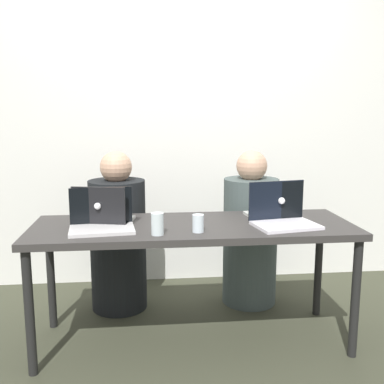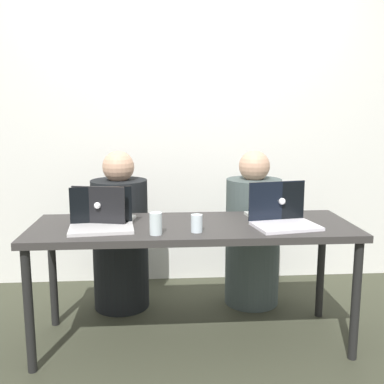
{
  "view_description": "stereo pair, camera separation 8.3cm",
  "coord_description": "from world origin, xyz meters",
  "px_view_note": "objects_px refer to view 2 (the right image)",
  "views": [
    {
      "loc": [
        -0.27,
        -2.53,
        1.37
      ],
      "look_at": [
        0.0,
        0.06,
        0.91
      ],
      "focal_mm": 42.0,
      "sensor_mm": 36.0,
      "label": 1
    },
    {
      "loc": [
        -0.19,
        -2.54,
        1.37
      ],
      "look_at": [
        0.0,
        0.06,
        0.91
      ],
      "focal_mm": 42.0,
      "sensor_mm": 36.0,
      "label": 2
    }
  ],
  "objects_px": {
    "laptop_back_left": "(103,215)",
    "water_glass_left": "(156,225)",
    "person_on_right": "(253,237)",
    "laptop_front_right": "(282,217)",
    "laptop_back_right": "(275,211)",
    "laptop_front_left": "(101,220)",
    "person_on_left": "(120,239)",
    "water_glass_center": "(197,225)"
  },
  "relations": [
    {
      "from": "laptop_back_left",
      "to": "water_glass_left",
      "type": "bearing_deg",
      "value": 151.07
    },
    {
      "from": "person_on_right",
      "to": "laptop_front_right",
      "type": "distance_m",
      "value": 0.67
    },
    {
      "from": "laptop_back_right",
      "to": "laptop_back_left",
      "type": "distance_m",
      "value": 1.04
    },
    {
      "from": "laptop_back_right",
      "to": "laptop_front_left",
      "type": "bearing_deg",
      "value": 0.69
    },
    {
      "from": "laptop_front_left",
      "to": "laptop_back_right",
      "type": "xyz_separation_m",
      "value": [
        1.03,
        0.16,
        0.0
      ]
    },
    {
      "from": "person_on_left",
      "to": "person_on_right",
      "type": "xyz_separation_m",
      "value": [
        0.94,
        0.0,
        -0.0
      ]
    },
    {
      "from": "laptop_front_left",
      "to": "water_glass_center",
      "type": "distance_m",
      "value": 0.54
    },
    {
      "from": "water_glass_left",
      "to": "person_on_right",
      "type": "bearing_deg",
      "value": 47.36
    },
    {
      "from": "person_on_left",
      "to": "laptop_front_left",
      "type": "height_order",
      "value": "person_on_left"
    },
    {
      "from": "laptop_front_right",
      "to": "laptop_back_left",
      "type": "relative_size",
      "value": 1.1
    },
    {
      "from": "laptop_front_right",
      "to": "laptop_front_left",
      "type": "distance_m",
      "value": 1.03
    },
    {
      "from": "laptop_front_left",
      "to": "laptop_back_right",
      "type": "relative_size",
      "value": 1.17
    },
    {
      "from": "person_on_right",
      "to": "laptop_back_right",
      "type": "distance_m",
      "value": 0.53
    },
    {
      "from": "laptop_front_left",
      "to": "water_glass_center",
      "type": "relative_size",
      "value": 3.85
    },
    {
      "from": "person_on_left",
      "to": "laptop_back_right",
      "type": "distance_m",
      "value": 1.12
    },
    {
      "from": "water_glass_left",
      "to": "water_glass_center",
      "type": "xyz_separation_m",
      "value": [
        0.22,
        0.03,
        -0.01
      ]
    },
    {
      "from": "person_on_right",
      "to": "laptop_front_right",
      "type": "bearing_deg",
      "value": 101.53
    },
    {
      "from": "laptop_back_left",
      "to": "water_glass_left",
      "type": "distance_m",
      "value": 0.41
    },
    {
      "from": "laptop_back_right",
      "to": "water_glass_left",
      "type": "xyz_separation_m",
      "value": [
        -0.73,
        -0.3,
        -0.0
      ]
    },
    {
      "from": "water_glass_left",
      "to": "water_glass_center",
      "type": "bearing_deg",
      "value": 8.68
    },
    {
      "from": "laptop_front_right",
      "to": "person_on_right",
      "type": "bearing_deg",
      "value": 83.33
    },
    {
      "from": "water_glass_left",
      "to": "laptop_front_left",
      "type": "bearing_deg",
      "value": 155.1
    },
    {
      "from": "person_on_left",
      "to": "laptop_front_right",
      "type": "xyz_separation_m",
      "value": [
        0.98,
        -0.61,
        0.29
      ]
    },
    {
      "from": "person_on_left",
      "to": "laptop_front_right",
      "type": "distance_m",
      "value": 1.19
    },
    {
      "from": "laptop_back_right",
      "to": "person_on_left",
      "type": "bearing_deg",
      "value": -32.26
    },
    {
      "from": "person_on_left",
      "to": "laptop_back_left",
      "type": "relative_size",
      "value": 3.14
    },
    {
      "from": "laptop_back_right",
      "to": "person_on_right",
      "type": "bearing_deg",
      "value": -92.66
    },
    {
      "from": "laptop_front_left",
      "to": "water_glass_left",
      "type": "xyz_separation_m",
      "value": [
        0.31,
        -0.14,
        0.0
      ]
    },
    {
      "from": "laptop_back_right",
      "to": "laptop_front_right",
      "type": "bearing_deg",
      "value": 81.59
    },
    {
      "from": "laptop_front_right",
      "to": "laptop_back_left",
      "type": "xyz_separation_m",
      "value": [
        -1.04,
        0.14,
        -0.0
      ]
    },
    {
      "from": "person_on_left",
      "to": "laptop_back_right",
      "type": "height_order",
      "value": "person_on_left"
    },
    {
      "from": "person_on_left",
      "to": "water_glass_center",
      "type": "bearing_deg",
      "value": 119.88
    },
    {
      "from": "laptop_front_left",
      "to": "water_glass_left",
      "type": "distance_m",
      "value": 0.34
    },
    {
      "from": "laptop_front_right",
      "to": "laptop_front_left",
      "type": "xyz_separation_m",
      "value": [
        -1.03,
        0.01,
        -0.0
      ]
    },
    {
      "from": "person_on_right",
      "to": "water_glass_center",
      "type": "bearing_deg",
      "value": 64.56
    },
    {
      "from": "person_on_right",
      "to": "water_glass_center",
      "type": "distance_m",
      "value": 0.89
    },
    {
      "from": "laptop_back_right",
      "to": "water_glass_center",
      "type": "relative_size",
      "value": 3.3
    },
    {
      "from": "laptop_back_left",
      "to": "water_glass_left",
      "type": "relative_size",
      "value": 2.99
    },
    {
      "from": "laptop_front_right",
      "to": "laptop_front_left",
      "type": "height_order",
      "value": "laptop_front_right"
    },
    {
      "from": "laptop_front_left",
      "to": "laptop_back_left",
      "type": "xyz_separation_m",
      "value": [
        -0.0,
        0.13,
        0.0
      ]
    },
    {
      "from": "laptop_front_right",
      "to": "water_glass_left",
      "type": "height_order",
      "value": "laptop_front_right"
    },
    {
      "from": "laptop_front_right",
      "to": "laptop_back_right",
      "type": "distance_m",
      "value": 0.17
    }
  ]
}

